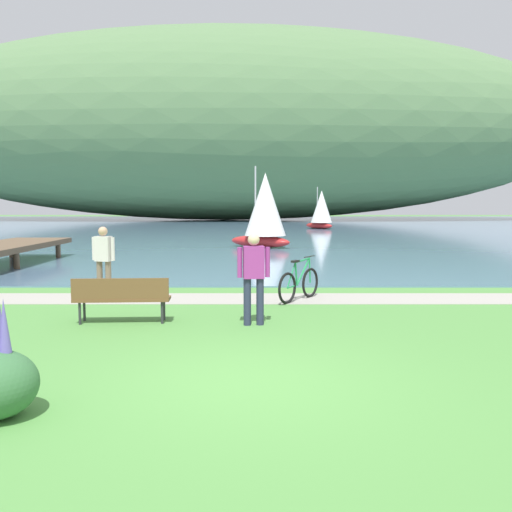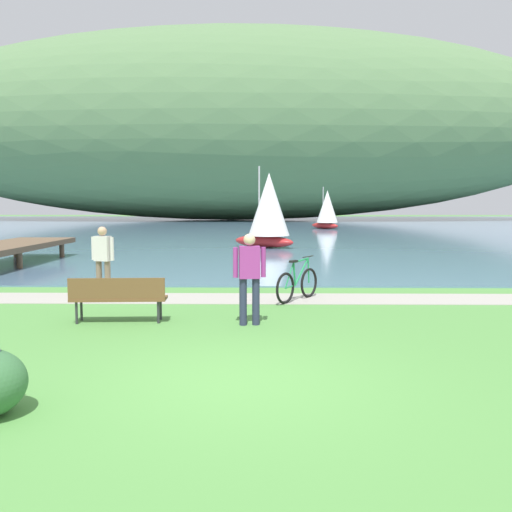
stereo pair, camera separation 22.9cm
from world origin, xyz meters
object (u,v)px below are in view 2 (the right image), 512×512
Objects in this scene: person_on_the_grass at (249,273)px; sailboat_nearest_to_shore at (327,209)px; person_at_shoreline at (103,257)px; sailboat_toward_hillside at (268,209)px; bicycle_leaning_near_bench at (298,284)px; park_bench_near_camera at (118,296)px.

sailboat_nearest_to_shore is at bearing 81.50° from person_on_the_grass.
person_at_shoreline and person_on_the_grass have the same top height.
person_at_shoreline is 15.21m from sailboat_toward_hillside.
sailboat_nearest_to_shore is at bearing 75.74° from sailboat_toward_hillside.
sailboat_toward_hillside is at bearing 88.47° from person_on_the_grass.
sailboat_nearest_to_shore reaches higher than bicycle_leaning_near_bench.
sailboat_nearest_to_shore is 21.37m from sailboat_toward_hillside.
sailboat_toward_hillside is at bearing 92.20° from bicycle_leaning_near_bench.
bicycle_leaning_near_bench is at bearing -87.80° from sailboat_toward_hillside.
bicycle_leaning_near_bench is (3.55, 2.45, -0.12)m from park_bench_near_camera.
park_bench_near_camera is 1.07× the size of person_at_shoreline.
bicycle_leaning_near_bench reaches higher than park_bench_near_camera.
sailboat_nearest_to_shore is at bearing 82.54° from bicycle_leaning_near_bench.
park_bench_near_camera is at bearing -145.43° from bicycle_leaning_near_bench.
sailboat_nearest_to_shore is (4.69, 35.79, 1.36)m from bicycle_leaning_near_bench.
sailboat_toward_hillside is at bearing 74.35° from person_at_shoreline.
person_on_the_grass reaches higher than park_bench_near_camera.
sailboat_toward_hillside reaches higher than park_bench_near_camera.
sailboat_toward_hillside is (4.10, 14.62, 0.99)m from person_at_shoreline.
person_at_shoreline is 0.47× the size of sailboat_nearest_to_shore.
sailboat_nearest_to_shore reaches higher than person_on_the_grass.
park_bench_near_camera is at bearing -102.16° from sailboat_nearest_to_shore.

